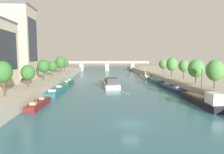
% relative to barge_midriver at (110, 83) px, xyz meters
% --- Properties ---
extents(ground_plane, '(400.00, 400.00, 0.00)m').
position_rel_barge_midriver_xyz_m(ground_plane, '(1.25, -39.31, -0.99)').
color(ground_plane, '#336675').
extents(quay_left, '(36.00, 170.00, 2.43)m').
position_rel_barge_midriver_xyz_m(quay_left, '(-35.08, 15.69, 0.22)').
color(quay_left, '#B2A893').
rests_on(quay_left, ground).
extents(quay_right, '(36.00, 170.00, 2.43)m').
position_rel_barge_midriver_xyz_m(quay_right, '(37.57, 15.69, 0.22)').
color(quay_right, '#B2A893').
rests_on(quay_right, ground).
extents(barge_midriver, '(5.57, 22.71, 3.27)m').
position_rel_barge_midriver_xyz_m(barge_midriver, '(0.00, 0.00, 0.00)').
color(barge_midriver, silver).
rests_on(barge_midriver, ground).
extents(wake_behind_barge, '(5.59, 6.04, 0.03)m').
position_rel_barge_midriver_xyz_m(wake_behind_barge, '(1.41, -14.23, -0.98)').
color(wake_behind_barge, '#A5D1DB').
rests_on(wake_behind_barge, ground).
extents(moored_boat_left_gap_after, '(2.16, 10.42, 2.18)m').
position_rel_barge_midriver_xyz_m(moored_boat_left_gap_after, '(-15.28, -28.25, -0.42)').
color(moored_boat_left_gap_after, maroon).
rests_on(moored_boat_left_gap_after, ground).
extents(moored_boat_left_near, '(3.46, 16.06, 2.10)m').
position_rel_barge_midriver_xyz_m(moored_boat_left_near, '(-15.47, -12.47, -0.47)').
color(moored_boat_left_near, '#23666B').
rests_on(moored_boat_left_near, ground).
extents(moored_boat_left_downstream, '(2.23, 11.45, 2.46)m').
position_rel_barge_midriver_xyz_m(moored_boat_left_downstream, '(-14.60, 2.56, -0.28)').
color(moored_boat_left_downstream, '#235633').
rests_on(moored_boat_left_downstream, ground).
extents(moored_boat_right_upstream, '(3.14, 16.20, 3.29)m').
position_rel_barge_midriver_xyz_m(moored_boat_right_upstream, '(17.40, -28.62, -0.00)').
color(moored_boat_right_upstream, black).
rests_on(moored_boat_right_upstream, ground).
extents(moored_boat_right_gap_after, '(3.51, 15.90, 2.19)m').
position_rel_barge_midriver_xyz_m(moored_boat_right_gap_after, '(17.87, -9.90, -0.42)').
color(moored_boat_right_gap_after, '#1E284C').
rests_on(moored_boat_right_gap_after, ground).
extents(moored_boat_right_downstream, '(2.89, 13.97, 2.29)m').
position_rel_barge_midriver_xyz_m(moored_boat_right_downstream, '(17.88, 7.90, -0.37)').
color(moored_boat_right_downstream, '#23666B').
rests_on(moored_boat_right_downstream, ground).
extents(moored_boat_right_lone, '(2.92, 13.02, 3.40)m').
position_rel_barge_midriver_xyz_m(moored_boat_right_lone, '(17.73, 23.64, 0.02)').
color(moored_boat_right_lone, silver).
rests_on(moored_boat_right_lone, ground).
extents(tree_left_far, '(3.27, 3.27, 6.56)m').
position_rel_barge_midriver_xyz_m(tree_left_far, '(-21.04, -29.84, 5.99)').
color(tree_left_far, brown).
rests_on(tree_left_far, quay_left).
extents(tree_left_distant, '(3.39, 3.39, 5.41)m').
position_rel_barge_midriver_xyz_m(tree_left_distant, '(-21.09, -17.59, 4.94)').
color(tree_left_distant, brown).
rests_on(tree_left_distant, quay_left).
extents(tree_left_past_mid, '(3.95, 3.95, 6.47)m').
position_rel_barge_midriver_xyz_m(tree_left_past_mid, '(-21.49, -2.89, 5.84)').
color(tree_left_past_mid, brown).
rests_on(tree_left_past_mid, quay_left).
extents(tree_left_third, '(3.61, 3.61, 5.72)m').
position_rel_barge_midriver_xyz_m(tree_left_third, '(-21.93, 9.79, 5.23)').
color(tree_left_third, brown).
rests_on(tree_left_third, quay_left).
extents(tree_left_nearest, '(4.55, 4.55, 7.82)m').
position_rel_barge_midriver_xyz_m(tree_left_nearest, '(-21.39, 22.48, 6.42)').
color(tree_left_nearest, brown).
rests_on(tree_left_nearest, quay_left).
extents(tree_left_second, '(3.97, 3.97, 6.93)m').
position_rel_barge_midriver_xyz_m(tree_left_second, '(-21.64, 33.59, 5.96)').
color(tree_left_second, brown).
rests_on(tree_left_second, quay_left).
extents(tree_right_midway, '(3.99, 3.99, 6.70)m').
position_rel_barge_midriver_xyz_m(tree_right_midway, '(23.43, -22.81, 5.64)').
color(tree_right_midway, brown).
rests_on(tree_right_midway, quay_right).
extents(tree_right_far, '(4.44, 4.44, 6.67)m').
position_rel_barge_midriver_xyz_m(tree_right_far, '(23.29, -14.12, 5.59)').
color(tree_right_far, brown).
rests_on(tree_right_far, quay_right).
extents(tree_right_third, '(3.34, 3.34, 6.39)m').
position_rel_barge_midriver_xyz_m(tree_right_third, '(24.37, -3.48, 5.84)').
color(tree_right_third, brown).
rests_on(tree_right_third, quay_right).
extents(tree_right_by_lamp, '(4.21, 4.21, 7.15)m').
position_rel_barge_midriver_xyz_m(tree_right_by_lamp, '(24.14, 6.79, 6.01)').
color(tree_right_by_lamp, brown).
rests_on(tree_right_by_lamp, quay_right).
extents(tree_right_nearest, '(3.93, 3.93, 6.26)m').
position_rel_barge_midriver_xyz_m(tree_right_nearest, '(24.09, 16.89, 5.71)').
color(tree_right_nearest, brown).
rests_on(tree_right_nearest, quay_right).
extents(lamppost_right_bank, '(0.28, 0.28, 4.48)m').
position_rel_barge_midriver_xyz_m(lamppost_right_bank, '(21.04, -21.53, 3.90)').
color(lamppost_right_bank, black).
rests_on(lamppost_right_bank, quay_right).
extents(building_left_corner, '(12.05, 10.36, 23.96)m').
position_rel_barge_midriver_xyz_m(building_left_corner, '(-31.51, 0.45, 13.43)').
color(building_left_corner, '#B2A38E').
rests_on(building_left_corner, quay_left).
extents(bridge_far, '(60.65, 4.40, 6.92)m').
position_rel_barge_midriver_xyz_m(bridge_far, '(1.25, 74.64, 3.41)').
color(bridge_far, '#ADA899').
rests_on(bridge_far, ground).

